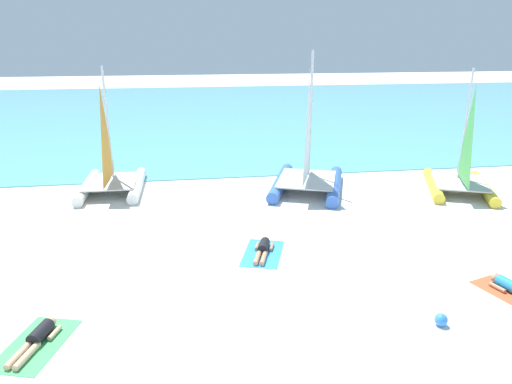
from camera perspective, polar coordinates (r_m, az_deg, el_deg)
name	(u,v)px	position (r m, az deg, el deg)	size (l,w,h in m)	color
ground_plane	(238,180)	(21.05, -2.16, 1.53)	(120.00, 120.00, 0.00)	white
ocean_water	(212,111)	(40.79, -5.41, 9.87)	(120.00, 40.00, 0.05)	#5BB2C1
sailboat_blue	(307,171)	(19.38, 6.33, 2.53)	(4.08, 5.02, 5.66)	blue
sailboat_white	(111,174)	(20.07, -17.40, 2.07)	(2.51, 3.91, 5.07)	white
sailboat_yellow	(461,175)	(20.88, 23.83, 1.90)	(3.67, 4.45, 4.98)	yellow
towel_left	(36,345)	(11.30, -25.36, -16.56)	(1.10, 1.90, 0.01)	#4CB266
sunbather_left	(37,338)	(11.27, -25.27, -15.86)	(0.81, 1.55, 0.30)	black
towel_middle	(263,253)	(14.01, 0.84, -7.54)	(1.10, 1.90, 0.01)	#338CD8
sunbather_middle	(263,249)	(14.01, 0.88, -6.96)	(0.84, 1.54, 0.30)	black
beach_ball	(441,320)	(11.56, 21.78, -14.36)	(0.29, 0.29, 0.29)	#337FE5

